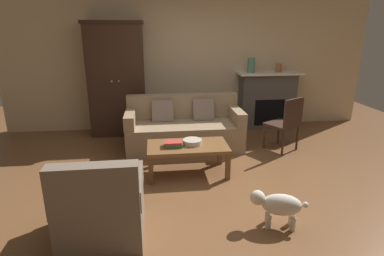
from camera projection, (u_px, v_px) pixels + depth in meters
The scene contains 13 objects.
ground_plane at pixel (212, 181), 4.22m from camera, with size 9.60×9.60×0.00m, color brown.
back_wall at pixel (190, 57), 6.21m from camera, with size 7.20×0.10×2.80m, color beige.
fireplace at pixel (267, 99), 6.40m from camera, with size 1.26×0.48×1.12m.
armoire at pixel (117, 79), 5.84m from camera, with size 1.06×0.57×2.08m.
couch at pixel (184, 129), 5.34m from camera, with size 1.92×0.85×0.86m.
coffee_table at pixel (188, 149), 4.33m from camera, with size 1.10×0.60×0.42m.
fruit_bowl at pixel (192, 142), 4.34m from camera, with size 0.26×0.26×0.07m, color beige.
book_stack at pixel (174, 144), 4.25m from camera, with size 0.25×0.18×0.07m.
mantel_vase_jade at pixel (251, 65), 6.13m from camera, with size 0.14×0.14×0.28m, color slate.
mantel_vase_terracotta at pixel (278, 68), 6.21m from camera, with size 0.12×0.12×0.16m, color #A86042.
armchair_near_left at pixel (102, 209), 2.99m from camera, with size 0.78×0.77×0.88m.
side_chair_wooden at pixel (287, 121), 5.11m from camera, with size 0.60×0.60×0.90m.
dog at pixel (278, 205), 3.18m from camera, with size 0.56×0.30×0.39m.
Camera 1 is at (-0.72, -3.75, 1.95)m, focal length 29.51 mm.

